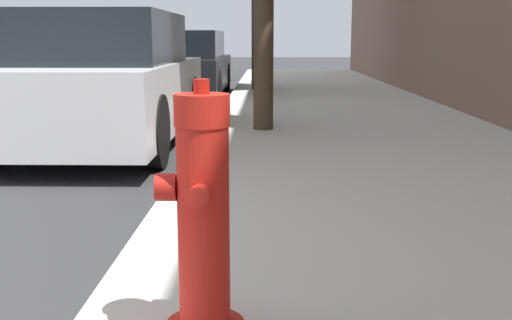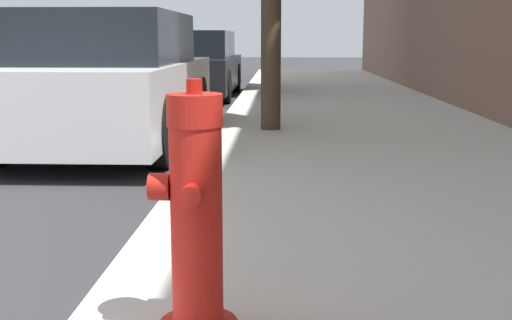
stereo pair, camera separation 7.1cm
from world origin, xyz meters
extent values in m
cylinder|color=red|center=(2.54, -0.35, 0.54)|extent=(0.19, 0.19, 0.72)
cylinder|color=red|center=(2.54, -0.35, 0.96)|extent=(0.19, 0.19, 0.11)
cylinder|color=red|center=(2.54, -0.35, 1.04)|extent=(0.06, 0.06, 0.05)
cylinder|color=red|center=(2.54, -0.47, 0.69)|extent=(0.07, 0.06, 0.07)
cylinder|color=red|center=(2.54, -0.23, 0.69)|extent=(0.07, 0.06, 0.07)
cylinder|color=red|center=(2.41, -0.35, 0.69)|extent=(0.07, 0.10, 0.10)
cube|color=silver|center=(0.90, 4.67, 0.57)|extent=(1.75, 4.26, 0.75)
cube|color=black|center=(0.90, 4.50, 1.21)|extent=(1.61, 2.35, 0.54)
cylinder|color=black|center=(0.11, 5.99, 0.35)|extent=(0.20, 0.70, 0.70)
cylinder|color=black|center=(1.70, 5.99, 0.35)|extent=(0.20, 0.70, 0.70)
cylinder|color=black|center=(1.70, 3.35, 0.35)|extent=(0.20, 0.70, 0.70)
cube|color=black|center=(0.94, 10.81, 0.50)|extent=(1.82, 4.35, 0.65)
cube|color=black|center=(0.94, 10.64, 1.09)|extent=(1.67, 2.39, 0.53)
cylinder|color=black|center=(0.11, 12.16, 0.32)|extent=(0.20, 0.64, 0.64)
cylinder|color=black|center=(1.77, 12.16, 0.32)|extent=(0.20, 0.64, 0.64)
cylinder|color=black|center=(0.11, 9.46, 0.32)|extent=(0.20, 0.64, 0.64)
cylinder|color=black|center=(1.77, 9.46, 0.32)|extent=(0.20, 0.64, 0.64)
cylinder|color=#423323|center=(2.71, 5.02, 1.63)|extent=(0.23, 0.23, 2.98)
cylinder|color=#423323|center=(2.55, 11.15, 1.36)|extent=(0.29, 0.29, 2.44)
camera|label=1|loc=(2.77, -2.54, 1.20)|focal=45.00mm
camera|label=2|loc=(2.84, -2.54, 1.20)|focal=45.00mm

